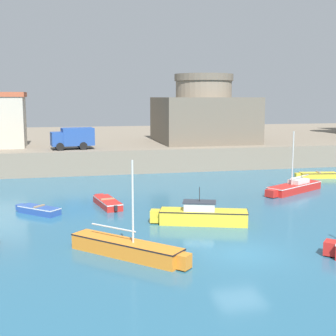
% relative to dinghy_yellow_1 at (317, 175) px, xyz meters
% --- Properties ---
extents(ground_plane, '(200.00, 200.00, 0.00)m').
position_rel_dinghy_yellow_1_xyz_m(ground_plane, '(-15.50, -19.27, -0.29)').
color(ground_plane, '#28607F').
extents(quay_seawall, '(120.00, 40.00, 2.45)m').
position_rel_dinghy_yellow_1_xyz_m(quay_seawall, '(-15.50, 26.04, 0.93)').
color(quay_seawall, gray).
rests_on(quay_seawall, ground).
extents(dinghy_yellow_1, '(4.28, 1.70, 0.61)m').
position_rel_dinghy_yellow_1_xyz_m(dinghy_yellow_1, '(0.00, 0.00, 0.00)').
color(dinghy_yellow_1, yellow).
rests_on(dinghy_yellow_1, ground).
extents(sailboat_red_2, '(6.21, 4.21, 5.07)m').
position_rel_dinghy_yellow_1_xyz_m(sailboat_red_2, '(-5.50, -5.77, 0.13)').
color(sailboat_red_2, red).
rests_on(sailboat_red_2, ground).
extents(dinghy_red_3, '(1.86, 4.52, 0.59)m').
position_rel_dinghy_yellow_1_xyz_m(dinghy_red_3, '(-21.11, -7.45, -0.01)').
color(dinghy_red_3, red).
rests_on(dinghy_red_3, ground).
extents(motorboat_yellow_4, '(6.07, 3.06, 2.34)m').
position_rel_dinghy_yellow_1_xyz_m(motorboat_yellow_4, '(-15.86, -13.55, 0.27)').
color(motorboat_yellow_4, yellow).
rests_on(motorboat_yellow_4, ground).
extents(dinghy_blue_5, '(3.12, 3.00, 0.57)m').
position_rel_dinghy_yellow_1_xyz_m(dinghy_blue_5, '(-25.88, -8.64, -0.02)').
color(dinghy_blue_5, '#284C9E').
rests_on(dinghy_blue_5, ground).
extents(sailboat_orange_8, '(5.39, 5.42, 4.86)m').
position_rel_dinghy_yellow_1_xyz_m(sailboat_orange_8, '(-21.13, -18.55, 0.15)').
color(sailboat_orange_8, orange).
rests_on(sailboat_orange_8, ground).
extents(fortress, '(10.99, 10.99, 8.05)m').
position_rel_dinghy_yellow_1_xyz_m(fortress, '(-7.50, 13.66, 5.32)').
color(fortress, '#685E4F').
rests_on(fortress, quay_seawall).
extents(truck_on_quay, '(4.53, 2.63, 2.20)m').
position_rel_dinghy_yellow_1_xyz_m(truck_on_quay, '(-23.11, 8.65, 3.37)').
color(truck_on_quay, '#234793').
rests_on(truck_on_quay, quay_seawall).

